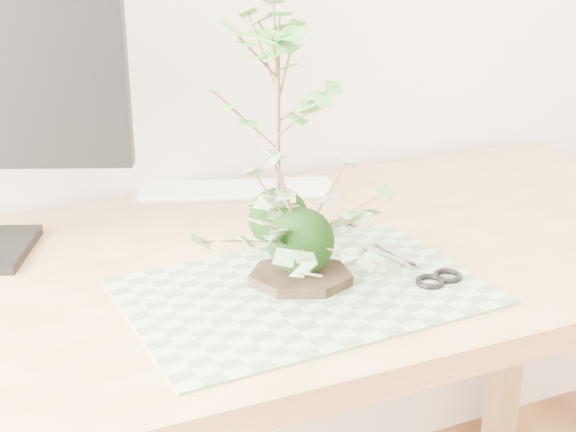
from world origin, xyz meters
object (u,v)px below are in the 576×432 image
object	(u,v)px
desk	(266,309)
keyboard	(236,191)
maple_kokedama	(278,71)
ivy_kokedama	(301,211)

from	to	relation	value
desk	keyboard	distance (m)	0.31
maple_kokedama	keyboard	world-z (taller)	maple_kokedama
desk	maple_kokedama	world-z (taller)	maple_kokedama
desk	maple_kokedama	size ratio (longest dim) A/B	4.08
keyboard	maple_kokedama	bearing A→B (deg)	-76.33
ivy_kokedama	keyboard	bearing A→B (deg)	82.91
ivy_kokedama	desk	bearing A→B (deg)	95.56
desk	keyboard	world-z (taller)	keyboard
desk	ivy_kokedama	size ratio (longest dim) A/B	6.01
ivy_kokedama	keyboard	xyz separation A→B (m)	(0.05, 0.39, -0.10)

